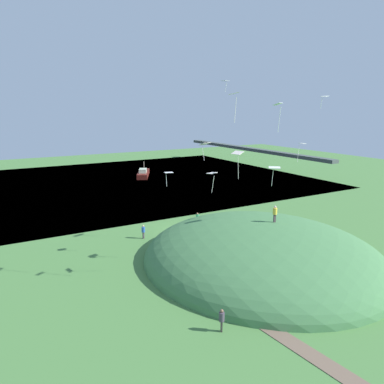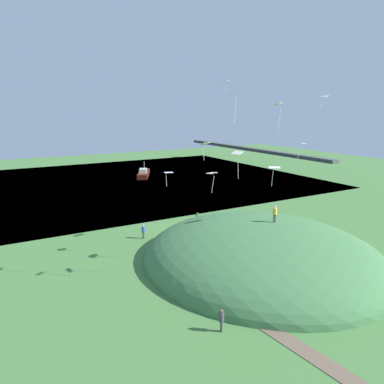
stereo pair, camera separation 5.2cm
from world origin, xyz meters
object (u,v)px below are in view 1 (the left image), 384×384
(person_on_hilltop, at_px, (197,217))
(kite_3, at_px, (302,145))
(kite_1, at_px, (324,97))
(person_near_shore, at_px, (222,318))
(kite_9, at_px, (238,155))
(kite_5, at_px, (205,144))
(boat_on_lake, at_px, (143,173))
(person_watching_kites, at_px, (275,212))
(kite_6, at_px, (274,168))
(person_with_child, at_px, (143,230))
(kite_2, at_px, (234,95))
(kite_7, at_px, (212,174))
(kite_4, at_px, (225,81))
(kite_8, at_px, (168,173))
(kite_0, at_px, (278,107))

(person_on_hilltop, height_order, kite_3, kite_3)
(person_on_hilltop, relative_size, kite_1, 1.56)
(person_on_hilltop, xyz_separation_m, kite_1, (16.64, 2.17, 14.27))
(person_near_shore, relative_size, kite_9, 0.71)
(kite_1, relative_size, kite_5, 0.54)
(boat_on_lake, relative_size, kite_9, 3.92)
(person_watching_kites, distance_m, kite_6, 4.29)
(person_on_hilltop, bearing_deg, person_near_shore, -90.66)
(boat_on_lake, xyz_separation_m, person_near_shore, (55.77, -17.87, 0.38))
(person_with_child, distance_m, kite_3, 19.33)
(person_watching_kites, bearing_deg, kite_1, 114.05)
(kite_2, height_order, kite_7, kite_2)
(person_with_child, relative_size, kite_9, 0.70)
(person_watching_kites, distance_m, person_with_child, 14.99)
(kite_1, relative_size, kite_3, 0.54)
(person_watching_kites, distance_m, person_near_shore, 14.27)
(kite_4, distance_m, kite_5, 9.84)
(kite_8, bearing_deg, kite_3, 72.14)
(kite_2, xyz_separation_m, kite_5, (-10.03, 3.73, -4.66))
(boat_on_lake, xyz_separation_m, kite_3, (46.64, -2.05, 10.08))
(kite_0, distance_m, kite_5, 12.71)
(person_with_child, height_order, kite_4, kite_4)
(boat_on_lake, height_order, kite_6, kite_6)
(person_watching_kites, xyz_separation_m, kite_2, (2.76, -7.17, 10.66))
(kite_5, distance_m, kite_8, 5.88)
(person_with_child, distance_m, person_near_shore, 19.49)
(kite_0, height_order, kite_4, kite_4)
(person_with_child, relative_size, kite_3, 0.84)
(person_near_shore, xyz_separation_m, kite_5, (-15.03, 7.96, 9.67))
(person_near_shore, bearing_deg, person_with_child, 19.91)
(kite_6, bearing_deg, kite_7, -95.62)
(person_near_shore, xyz_separation_m, kite_4, (-19.51, 13.53, 16.43))
(kite_2, relative_size, kite_5, 1.19)
(person_near_shore, xyz_separation_m, kite_3, (-9.12, 15.82, 9.70))
(person_watching_kites, bearing_deg, kite_4, -93.29)
(person_with_child, height_order, kite_6, kite_6)
(person_near_shore, relative_size, kite_2, 0.72)
(kite_4, xyz_separation_m, kite_9, (13.97, -8.42, -6.65))
(person_on_hilltop, distance_m, kite_2, 22.04)
(person_on_hilltop, relative_size, kite_0, 0.75)
(kite_2, xyz_separation_m, kite_3, (-4.13, 11.59, -4.63))
(person_on_hilltop, distance_m, kite_6, 13.88)
(kite_5, height_order, kite_8, kite_5)
(kite_0, relative_size, kite_4, 1.64)
(person_with_child, height_order, kite_3, kite_3)
(person_near_shore, xyz_separation_m, kite_8, (-13.30, 2.85, 7.34))
(person_watching_kites, bearing_deg, kite_3, -155.83)
(person_watching_kites, relative_size, kite_8, 1.18)
(person_watching_kites, bearing_deg, kite_5, -57.72)
(kite_3, bearing_deg, kite_6, -90.01)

